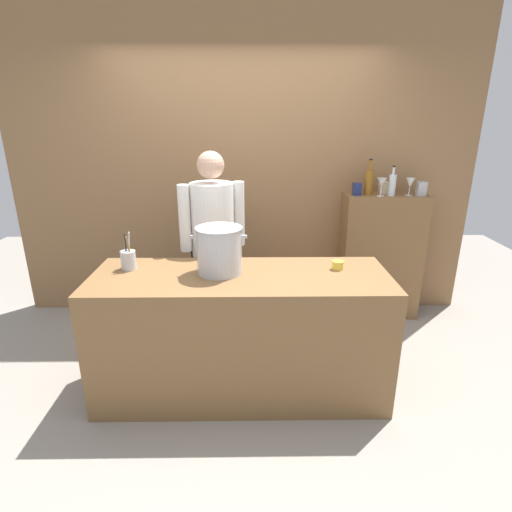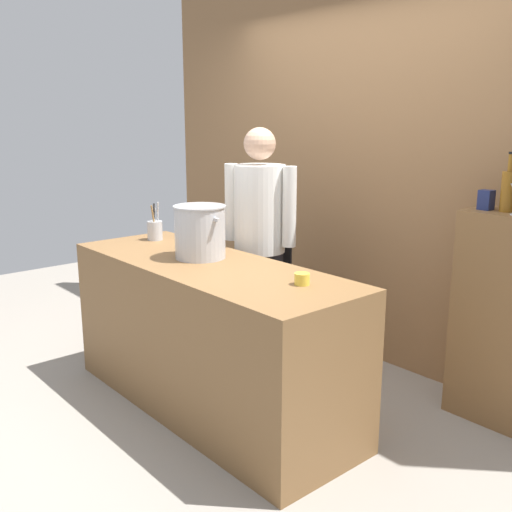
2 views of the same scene
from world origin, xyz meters
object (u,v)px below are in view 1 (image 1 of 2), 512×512
Objects in this scene: spice_tin_navy at (357,189)px; spice_tin_cream at (384,188)px; spice_tin_silver at (421,189)px; stockpot_large at (219,250)px; wine_glass_wide at (382,183)px; butter_jar at (338,265)px; chef at (213,240)px; wine_bottle_amber at (369,182)px; wine_bottle_clear at (392,184)px; utensil_crock at (128,259)px; wine_glass_tall at (410,183)px.

spice_tin_cream is (0.27, 0.07, 0.00)m from spice_tin_navy.
stockpot_large is at bearing -148.41° from spice_tin_silver.
stockpot_large is 2.27× the size of wine_glass_wide.
chef is at bearing 150.67° from butter_jar.
wine_glass_wide is at bearing -38.57° from wine_bottle_amber.
chef reaches higher than butter_jar.
butter_jar is at bearing -123.40° from wine_bottle_clear.
spice_tin_cream is at bearing 162.23° from spice_tin_silver.
utensil_crock is (-0.64, 0.07, -0.09)m from stockpot_large.
spice_tin_cream reaches higher than stockpot_large.
wine_bottle_clear is (1.59, 0.53, 0.35)m from chef.
spice_tin_silver is at bearing -6.12° from wine_bottle_amber.
wine_bottle_amber is 2.01× the size of wine_glass_tall.
wine_bottle_amber is (1.39, 0.58, 0.37)m from chef.
wine_bottle_clear is 1.64× the size of wine_glass_wide.
stockpot_large is 1.43× the size of utensil_crock.
wine_glass_wide is (1.39, 1.06, 0.28)m from stockpot_large.
wine_bottle_clear is at bearing -6.57° from spice_tin_navy.
spice_tin_navy is at bearing 173.43° from wine_bottle_clear.
butter_jar is 1.26m from wine_bottle_amber.
spice_tin_navy is (1.28, 0.56, 0.31)m from chef.
spice_tin_silver is at bearing 3.59° from wine_glass_wide.
butter_jar is 1.35m from spice_tin_cream.
butter_jar is at bearing -119.38° from spice_tin_cream.
wine_bottle_amber reaches higher than stockpot_large.
wine_glass_wide is at bearing 60.37° from butter_jar.
chef is 1.61m from wine_glass_wide.
spice_tin_silver reaches higher than utensil_crock.
spice_tin_cream reaches higher than utensil_crock.
wine_glass_wide reaches higher than utensil_crock.
stockpot_large is (0.09, -0.56, 0.09)m from chef.
wine_glass_tall is (0.27, 0.02, -0.01)m from wine_glass_wide.
wine_glass_tall is (0.36, -0.05, -0.01)m from wine_bottle_amber.
wine_glass_wide is at bearing -176.41° from spice_tin_silver.
chef is at bearing -156.26° from spice_tin_navy.
utensil_crock is 2.23m from wine_bottle_amber.
utensil_crock is at bearing 22.25° from chef.
wine_bottle_amber reaches higher than spice_tin_silver.
stockpot_large is 1.86m from wine_bottle_clear.
wine_bottle_clear reaches higher than utensil_crock.
stockpot_large is at bearing 80.01° from chef.
wine_bottle_clear is at bearing 35.92° from stockpot_large.
spice_tin_navy is 0.28m from spice_tin_cream.
butter_jar is 0.48× the size of wine_glass_tall.
spice_tin_navy is at bearing -165.82° from spice_tin_cream.
stockpot_large is at bearing -6.38° from utensil_crock.
wine_bottle_amber is at bearing 172.24° from wine_glass_tall.
wine_bottle_clear is 1.67× the size of wine_glass_tall.
wine_glass_wide is (-0.11, -0.02, 0.02)m from wine_bottle_clear.
wine_bottle_clear is 2.44× the size of spice_tin_navy.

